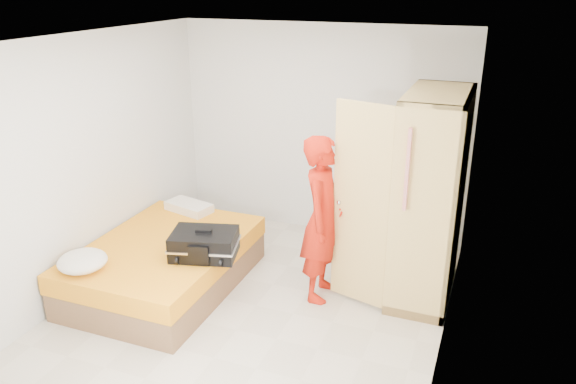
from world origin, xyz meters
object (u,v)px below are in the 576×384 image
at_px(bed, 165,264).
at_px(wardrobe, 424,203).
at_px(suitcase, 204,244).
at_px(round_cushion, 82,261).
at_px(person, 323,219).

xyz_separation_m(bed, wardrobe, (2.50, 0.85, 0.75)).
distance_m(bed, wardrobe, 2.74).
bearing_deg(wardrobe, suitcase, -154.62).
bearing_deg(round_cushion, person, 30.79).
distance_m(suitcase, round_cushion, 1.14).
bearing_deg(person, wardrobe, -67.14).
bearing_deg(person, bed, 103.66).
distance_m(person, round_cushion, 2.32).
xyz_separation_m(person, round_cushion, (-1.98, -1.18, -0.26)).
xyz_separation_m(bed, suitcase, (0.53, -0.09, 0.37)).
xyz_separation_m(bed, round_cushion, (-0.40, -0.75, 0.34)).
relative_size(bed, suitcase, 2.70).
distance_m(bed, suitcase, 0.66).
relative_size(person, suitcase, 2.27).
height_order(person, round_cushion, person).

